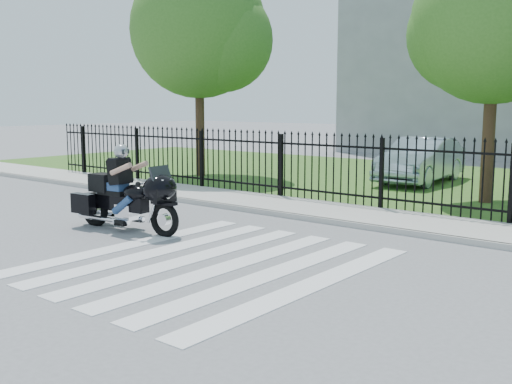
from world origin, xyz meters
The scene contains 11 objects.
ground centered at (0.00, 0.00, 0.00)m, with size 120.00×120.00×0.00m, color slate.
crosswalk centered at (0.00, 0.00, 0.01)m, with size 5.00×5.50×0.01m, color silver, non-canonical shape.
sidewalk centered at (0.00, 5.00, 0.06)m, with size 40.00×2.00×0.12m, color #ADAAA3.
curb centered at (0.00, 4.00, 0.06)m, with size 40.00×0.12×0.12m, color #ADAAA3.
grass_strip centered at (0.00, 12.00, 0.01)m, with size 40.00×12.00×0.02m, color #2C5E20.
iron_fence centered at (0.00, 6.00, 0.90)m, with size 26.00×0.04×1.80m.
tree_left centered at (-8.50, 8.50, 5.17)m, with size 4.80×4.80×7.58m.
tree_mid centered at (1.50, 9.00, 4.67)m, with size 4.20×4.20×6.78m.
motorcycle_rider centered at (-3.14, 0.79, 0.75)m, with size 2.76×0.99×1.83m.
parked_car centered at (-1.52, 11.72, 0.76)m, with size 1.56×4.49×1.48m, color #95AEBC.
litter_bin centered at (-8.04, 4.30, 0.55)m, with size 0.38×0.38×0.86m, color black.
Camera 1 is at (6.65, -6.96, 2.60)m, focal length 42.00 mm.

